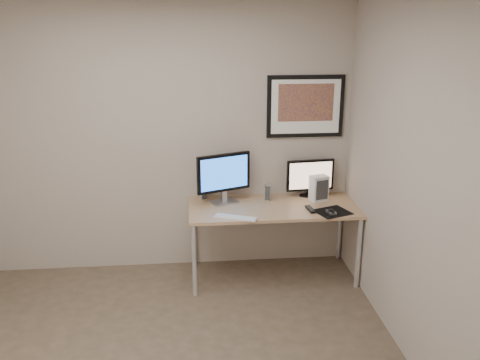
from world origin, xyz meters
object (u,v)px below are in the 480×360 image
Objects in this scene: speaker_left at (203,191)px; fan_unit at (319,188)px; framed_art at (305,106)px; desk at (273,213)px; speaker_right at (268,192)px; monitor_large at (224,176)px; keyboard at (236,217)px; monitor_tv at (310,177)px.

fan_unit is (1.12, -0.13, 0.04)m from speaker_left.
framed_art reaches higher than fan_unit.
desk is 0.23m from speaker_right.
desk is 0.52m from fan_unit.
desk is 9.56× the size of speaker_right.
keyboard is (0.08, -0.39, -0.27)m from monitor_large.
desk is 3.33× the size of monitor_tv.
speaker_right reaches higher than speaker_left.
monitor_tv is at bearing 55.93° from keyboard.
fan_unit is at bearing -20.34° from speaker_left.
monitor_tv is 1.07m from speaker_left.
speaker_left is 0.66× the size of fan_unit.
monitor_large is 3.07× the size of speaker_right.
desk is 0.72m from speaker_left.
monitor_tv is 1.94× the size of fan_unit.
fan_unit is at bearing -60.65° from framed_art.
desk is at bearing -136.54° from framed_art.
fan_unit reaches higher than desk.
keyboard is (-0.73, -0.60, -0.88)m from framed_art.
speaker_left is 0.60m from keyboard.
monitor_tv is 2.87× the size of speaker_right.
monitor_tv is 2.94× the size of speaker_left.
speaker_left is at bearing 140.30° from keyboard.
monitor_large is at bearing 162.79° from fan_unit.
desk is 0.47m from keyboard.
keyboard is at bearing -112.50° from speaker_right.
speaker_left is at bearing 158.85° from desk.
monitor_tv is at bearing -14.05° from speaker_left.
monitor_large is 1.07× the size of monitor_tv.
fan_unit is (0.85, 0.39, 0.12)m from keyboard.
speaker_right is (-0.43, -0.08, -0.12)m from monitor_tv.
framed_art is 1.29m from speaker_left.
speaker_left is at bearing -170.99° from speaker_right.
speaker_left is at bearing 156.13° from fan_unit.
keyboard reaches higher than desk.
framed_art is 1.93× the size of keyboard.
monitor_tv reaches higher than speaker_left.
desk is at bearing -154.27° from monitor_tv.
desk is 6.47× the size of fan_unit.
monitor_tv is at bearing -56.08° from framed_art.
speaker_left is at bearing 174.09° from monitor_tv.
framed_art is at bearing 102.13° from fan_unit.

